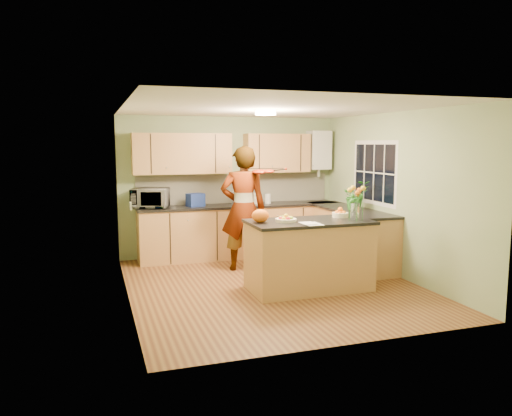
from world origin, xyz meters
name	(u,v)px	position (x,y,z in m)	size (l,w,h in m)	color
floor	(272,285)	(0.00, 0.00, 0.00)	(4.50, 4.50, 0.00)	#562C18
ceiling	(273,109)	(0.00, 0.00, 2.50)	(4.00, 4.50, 0.02)	silver
wall_back	(230,186)	(0.00, 2.25, 1.25)	(4.00, 0.02, 2.50)	gray
wall_front	(351,223)	(0.00, -2.25, 1.25)	(4.00, 0.02, 2.50)	gray
wall_left	(126,204)	(-2.00, 0.00, 1.25)	(0.02, 4.50, 2.50)	gray
wall_right	(395,194)	(2.00, 0.00, 1.25)	(0.02, 4.50, 2.50)	gray
back_counter	(240,230)	(0.10, 1.95, 0.47)	(3.64, 0.62, 0.94)	#B9884A
right_counter	(349,236)	(1.70, 0.85, 0.47)	(0.62, 2.24, 0.94)	#B9884A
splashback	(236,189)	(0.10, 2.23, 1.20)	(3.60, 0.02, 0.52)	silver
upper_cabinets	(223,153)	(-0.18, 2.08, 1.85)	(3.20, 0.34, 0.70)	#B9884A
boiler	(319,150)	(1.70, 2.09, 1.90)	(0.40, 0.30, 0.86)	silver
window_right	(374,173)	(1.99, 0.60, 1.55)	(0.01, 1.30, 1.05)	silver
light_switch	(131,206)	(-1.99, -0.60, 1.30)	(0.02, 0.09, 0.09)	silver
ceiling_lamp	(266,113)	(0.00, 0.30, 2.46)	(0.30, 0.30, 0.07)	#FFEABF
peninsula_island	(309,255)	(0.42, -0.33, 0.49)	(1.69, 0.87, 0.97)	#B9884A
fruit_dish	(286,219)	(0.07, -0.33, 1.01)	(0.29, 0.29, 0.10)	beige
orange_bowl	(340,213)	(0.97, -0.18, 1.03)	(0.23, 0.23, 0.14)	beige
flower_vase	(355,195)	(1.02, -0.51, 1.32)	(0.28, 0.28, 0.53)	silver
orange_bag	(260,216)	(-0.28, -0.28, 1.06)	(0.24, 0.20, 0.18)	orange
papers	(312,224)	(0.32, -0.63, 0.98)	(0.22, 0.30, 0.01)	white
violinist	(243,209)	(-0.12, 1.01, 0.99)	(0.72, 0.48, 1.99)	tan
violin	(260,172)	(0.08, 0.79, 1.59)	(0.57, 0.23, 0.11)	#501405
microwave	(150,198)	(-1.48, 1.98, 1.11)	(0.60, 0.40, 0.33)	silver
blue_box	(195,200)	(-0.71, 1.95, 1.05)	(0.28, 0.21, 0.22)	navy
kettle	(236,198)	(0.04, 1.98, 1.07)	(0.16, 0.16, 0.31)	silver
jar_cream	(257,199)	(0.42, 1.94, 1.03)	(0.12, 0.12, 0.19)	beige
jar_white	(268,199)	(0.62, 1.95, 1.03)	(0.11, 0.11, 0.18)	silver
potted_plant	(355,195)	(1.70, 0.68, 1.18)	(0.43, 0.38, 0.48)	#2A7125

